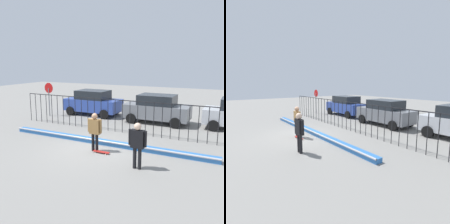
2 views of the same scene
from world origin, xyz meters
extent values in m
plane|color=gray|center=(0.00, 0.00, 0.00)|extent=(60.00, 60.00, 0.00)
cube|color=#2D6BB7|center=(0.00, 0.78, 0.11)|extent=(11.00, 0.36, 0.22)
cylinder|color=#B2B2B7|center=(0.00, 0.60, 0.22)|extent=(11.00, 0.09, 0.09)
cylinder|color=black|center=(-7.00, 3.14, 0.96)|extent=(0.04, 0.04, 1.92)
cylinder|color=black|center=(-6.53, 3.14, 0.96)|extent=(0.04, 0.04, 1.92)
cylinder|color=black|center=(-6.07, 3.14, 0.96)|extent=(0.04, 0.04, 1.92)
cylinder|color=black|center=(-5.60, 3.14, 0.96)|extent=(0.04, 0.04, 1.92)
cylinder|color=black|center=(-5.13, 3.14, 0.96)|extent=(0.04, 0.04, 1.92)
cylinder|color=black|center=(-4.67, 3.14, 0.96)|extent=(0.04, 0.04, 1.92)
cylinder|color=black|center=(-4.20, 3.14, 0.96)|extent=(0.04, 0.04, 1.92)
cylinder|color=black|center=(-3.73, 3.14, 0.96)|extent=(0.04, 0.04, 1.92)
cylinder|color=black|center=(-3.27, 3.14, 0.96)|extent=(0.04, 0.04, 1.92)
cylinder|color=black|center=(-2.80, 3.14, 0.96)|extent=(0.04, 0.04, 1.92)
cylinder|color=black|center=(-2.33, 3.14, 0.96)|extent=(0.04, 0.04, 1.92)
cylinder|color=black|center=(-1.87, 3.14, 0.96)|extent=(0.04, 0.04, 1.92)
cylinder|color=black|center=(-1.40, 3.14, 0.96)|extent=(0.04, 0.04, 1.92)
cylinder|color=black|center=(-0.93, 3.14, 0.96)|extent=(0.04, 0.04, 1.92)
cylinder|color=black|center=(-0.47, 3.14, 0.96)|extent=(0.04, 0.04, 1.92)
cylinder|color=black|center=(0.00, 3.14, 0.96)|extent=(0.04, 0.04, 1.92)
cylinder|color=black|center=(0.47, 3.14, 0.96)|extent=(0.04, 0.04, 1.92)
cylinder|color=black|center=(0.93, 3.14, 0.96)|extent=(0.04, 0.04, 1.92)
cylinder|color=black|center=(1.40, 3.14, 0.96)|extent=(0.04, 0.04, 1.92)
cylinder|color=black|center=(1.87, 3.14, 0.96)|extent=(0.04, 0.04, 1.92)
cylinder|color=black|center=(2.33, 3.14, 0.96)|extent=(0.04, 0.04, 1.92)
cylinder|color=black|center=(2.80, 3.14, 0.96)|extent=(0.04, 0.04, 1.92)
cylinder|color=black|center=(3.27, 3.14, 0.96)|extent=(0.04, 0.04, 1.92)
cylinder|color=black|center=(3.73, 3.14, 0.96)|extent=(0.04, 0.04, 1.92)
cylinder|color=black|center=(4.20, 3.14, 0.96)|extent=(0.04, 0.04, 1.92)
cylinder|color=black|center=(4.67, 3.14, 0.96)|extent=(0.04, 0.04, 1.92)
cylinder|color=black|center=(5.13, 3.14, 0.96)|extent=(0.04, 0.04, 1.92)
cylinder|color=black|center=(5.60, 3.14, 0.96)|extent=(0.04, 0.04, 1.92)
cylinder|color=black|center=(6.07, 3.14, 0.96)|extent=(0.04, 0.04, 1.92)
cylinder|color=black|center=(6.53, 3.14, 0.96)|extent=(0.04, 0.04, 1.92)
cube|color=black|center=(0.00, 3.14, 1.90)|extent=(14.00, 0.04, 0.04)
cylinder|color=black|center=(0.06, -0.26, 0.41)|extent=(0.14, 0.14, 0.83)
cylinder|color=black|center=(0.26, -0.26, 0.41)|extent=(0.14, 0.14, 0.83)
cube|color=olive|center=(0.16, -0.26, 1.17)|extent=(0.51, 0.22, 0.69)
sphere|color=#A87A5B|center=(0.16, -0.26, 1.65)|extent=(0.27, 0.27, 0.27)
cylinder|color=olive|center=(-0.15, -0.26, 1.21)|extent=(0.11, 0.11, 0.61)
cylinder|color=olive|center=(0.46, -0.26, 1.21)|extent=(0.11, 0.11, 0.61)
cube|color=#A51E19|center=(0.54, -0.36, 0.06)|extent=(0.80, 0.20, 0.02)
cylinder|color=silver|center=(0.81, -0.29, 0.03)|extent=(0.05, 0.03, 0.05)
cylinder|color=silver|center=(0.81, -0.44, 0.03)|extent=(0.05, 0.03, 0.05)
cylinder|color=silver|center=(0.27, -0.29, 0.03)|extent=(0.05, 0.03, 0.05)
cylinder|color=silver|center=(0.27, -0.44, 0.03)|extent=(0.05, 0.03, 0.05)
cylinder|color=black|center=(2.49, -1.21, 0.42)|extent=(0.14, 0.14, 0.85)
cylinder|color=black|center=(2.69, -1.21, 0.42)|extent=(0.14, 0.14, 0.85)
cube|color=black|center=(2.59, -1.21, 1.20)|extent=(0.51, 0.22, 0.70)
sphere|color=beige|center=(2.59, -1.21, 1.68)|extent=(0.28, 0.28, 0.28)
cylinder|color=black|center=(2.28, -1.21, 1.23)|extent=(0.11, 0.11, 0.63)
cylinder|color=black|center=(2.91, -1.21, 1.23)|extent=(0.11, 0.11, 0.63)
cube|color=#2D479E|center=(-4.08, 6.71, 0.79)|extent=(4.30, 1.90, 0.90)
cube|color=#1E2328|center=(-4.08, 6.71, 1.57)|extent=(2.37, 1.71, 0.66)
cylinder|color=black|center=(-2.62, 7.66, 0.34)|extent=(0.68, 0.22, 0.68)
cylinder|color=black|center=(-2.62, 5.76, 0.34)|extent=(0.68, 0.22, 0.68)
cylinder|color=black|center=(-5.54, 7.66, 0.34)|extent=(0.68, 0.22, 0.68)
cylinder|color=black|center=(-5.54, 5.76, 0.34)|extent=(0.68, 0.22, 0.68)
cube|color=slate|center=(1.07, 6.38, 0.79)|extent=(4.30, 1.90, 0.90)
cube|color=#1E2328|center=(1.07, 6.38, 1.57)|extent=(2.37, 1.71, 0.66)
cylinder|color=black|center=(2.53, 7.33, 0.34)|extent=(0.68, 0.22, 0.68)
cylinder|color=black|center=(2.53, 5.43, 0.34)|extent=(0.68, 0.22, 0.68)
cylinder|color=black|center=(-0.39, 7.33, 0.34)|extent=(0.68, 0.22, 0.68)
cylinder|color=black|center=(-0.39, 5.43, 0.34)|extent=(0.68, 0.22, 0.68)
cylinder|color=black|center=(4.70, 7.69, 0.34)|extent=(0.68, 0.22, 0.68)
cylinder|color=black|center=(4.70, 5.79, 0.34)|extent=(0.68, 0.22, 0.68)
cylinder|color=slate|center=(-6.83, 4.87, 1.05)|extent=(0.07, 0.07, 2.10)
cylinder|color=red|center=(-6.83, 4.89, 2.12)|extent=(0.76, 0.02, 0.76)
camera|label=1|loc=(5.85, -9.88, 4.08)|focal=40.74mm
camera|label=2|loc=(10.01, -4.46, 3.07)|focal=29.42mm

